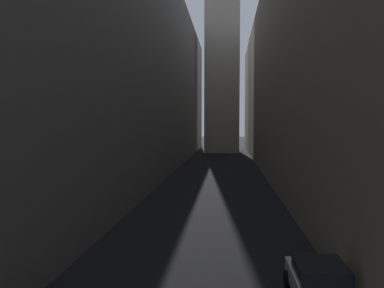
{
  "coord_description": "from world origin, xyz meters",
  "views": [
    {
      "loc": [
        1.27,
        4.22,
        6.15
      ],
      "look_at": [
        0.0,
        17.88,
        5.41
      ],
      "focal_mm": 36.21,
      "sensor_mm": 36.0,
      "label": 1
    }
  ],
  "objects": [
    {
      "name": "ground_plane",
      "position": [
        0.0,
        48.0,
        0.0
      ],
      "size": [
        264.0,
        264.0,
        0.0
      ],
      "primitive_type": "plane",
      "color": "black"
    },
    {
      "name": "clock_tower",
      "position": [
        0.0,
        86.52,
        31.77
      ],
      "size": [
        7.86,
        7.86,
        61.3
      ],
      "color": "#9E9384",
      "rests_on": "ground"
    },
    {
      "name": "building_block_left",
      "position": [
        -11.0,
        50.0,
        12.55
      ],
      "size": [
        11.0,
        108.0,
        25.1
      ],
      "primitive_type": "cube",
      "color": "slate",
      "rests_on": "ground"
    },
    {
      "name": "parked_car_right_third",
      "position": [
        4.4,
        17.22,
        0.75
      ],
      "size": [
        1.99,
        4.34,
        1.44
      ],
      "rotation": [
        0.0,
        0.0,
        1.57
      ],
      "color": "silver",
      "rests_on": "ground"
    },
    {
      "name": "building_block_right",
      "position": [
        11.09,
        50.0,
        11.67
      ],
      "size": [
        11.19,
        108.0,
        23.34
      ],
      "primitive_type": "cube",
      "color": "gray",
      "rests_on": "ground"
    }
  ]
}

